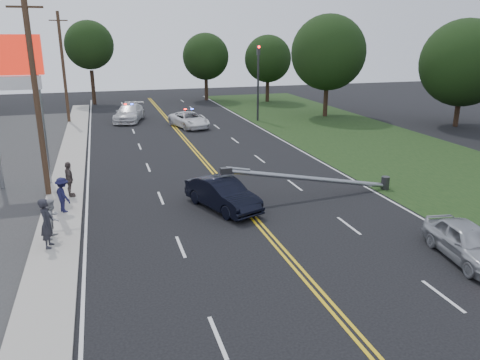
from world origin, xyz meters
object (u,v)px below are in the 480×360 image
object	(u,v)px
fallen_streetlight	(320,179)
waiting_sedan	(467,242)
crashed_sedan	(223,194)
bystander_a	(47,223)
emergency_b	(129,113)
emergency_a	(189,120)
utility_pole_far	(63,68)
bystander_c	(63,195)
pylon_sign	(11,75)
bystander_d	(69,179)
traffic_signal	(258,76)
utility_pole_mid	(36,97)
bystander_b	(52,218)

from	to	relation	value
fallen_streetlight	waiting_sedan	world-z (taller)	fallen_streetlight
crashed_sedan	bystander_a	world-z (taller)	bystander_a
fallen_streetlight	bystander_a	xyz separation A→B (m)	(-12.78, -2.77, 0.18)
crashed_sedan	emergency_b	xyz separation A→B (m)	(-2.62, 25.52, 0.07)
fallen_streetlight	crashed_sedan	world-z (taller)	fallen_streetlight
emergency_a	crashed_sedan	bearing A→B (deg)	-111.73
utility_pole_far	bystander_c	world-z (taller)	utility_pole_far
pylon_sign	bystander_d	size ratio (longest dim) A/B	4.43
bystander_c	bystander_d	bearing A→B (deg)	-34.09
utility_pole_far	bystander_d	world-z (taller)	utility_pole_far
fallen_streetlight	utility_pole_far	size ratio (longest dim) A/B	0.94
fallen_streetlight	traffic_signal	bearing A→B (deg)	79.41
bystander_c	fallen_streetlight	bearing A→B (deg)	-124.07
utility_pole_mid	utility_pole_far	bearing A→B (deg)	90.00
bystander_b	bystander_d	bearing A→B (deg)	15.10
fallen_streetlight	utility_pole_mid	size ratio (longest dim) A/B	0.94
traffic_signal	emergency_b	distance (m)	12.83
utility_pole_far	crashed_sedan	size ratio (longest dim) A/B	2.25
traffic_signal	waiting_sedan	xyz separation A→B (m)	(-2.05, -30.05, -3.51)
fallen_streetlight	bystander_a	size ratio (longest dim) A/B	4.76
utility_pole_far	emergency_a	world-z (taller)	utility_pole_far
fallen_streetlight	bystander_c	world-z (taller)	fallen_streetlight
emergency_a	waiting_sedan	bearing A→B (deg)	-95.52
waiting_sedan	emergency_a	bearing A→B (deg)	108.30
waiting_sedan	emergency_b	distance (m)	34.68
emergency_a	emergency_b	xyz separation A→B (m)	(-4.93, 4.68, 0.13)
waiting_sedan	emergency_a	distance (m)	28.98
emergency_b	bystander_c	bearing A→B (deg)	-85.25
bystander_a	bystander_c	size ratio (longest dim) A/B	1.20
crashed_sedan	bystander_c	size ratio (longest dim) A/B	2.70
bystander_c	waiting_sedan	bearing A→B (deg)	-151.36
emergency_a	bystander_c	distance (m)	21.67
utility_pole_mid	bystander_b	distance (m)	7.18
bystander_d	emergency_b	bearing A→B (deg)	-20.91
pylon_sign	bystander_b	bearing A→B (deg)	-75.56
utility_pole_far	pylon_sign	bearing A→B (deg)	-93.72
bystander_d	emergency_a	bearing A→B (deg)	-37.97
bystander_d	utility_pole_far	bearing A→B (deg)	-6.69
pylon_sign	fallen_streetlight	xyz separation A→B (m)	(14.69, -6.00, -5.08)
utility_pole_mid	bystander_c	world-z (taller)	utility_pole_mid
utility_pole_far	traffic_signal	bearing A→B (deg)	-12.89
utility_pole_far	waiting_sedan	world-z (taller)	utility_pole_far
traffic_signal	waiting_sedan	world-z (taller)	traffic_signal
traffic_signal	fallen_streetlight	world-z (taller)	traffic_signal
crashed_sedan	bystander_d	size ratio (longest dim) A/B	2.46
bystander_b	bystander_c	size ratio (longest dim) A/B	0.99
pylon_sign	bystander_c	xyz separation A→B (m)	(2.25, -4.95, -5.05)
bystander_b	fallen_streetlight	bearing A→B (deg)	-62.02
fallen_streetlight	emergency_b	bearing A→B (deg)	107.29
pylon_sign	emergency_b	bearing A→B (deg)	70.35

